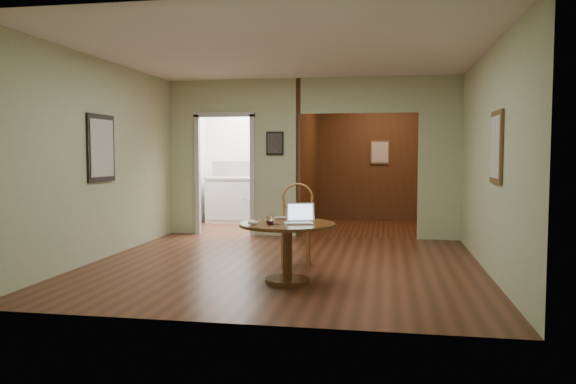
% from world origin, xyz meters
% --- Properties ---
extents(floor, '(5.00, 5.00, 0.00)m').
position_xyz_m(floor, '(0.00, 0.00, 0.00)').
color(floor, '#3F2112').
rests_on(floor, ground).
extents(room_shell, '(5.20, 7.50, 5.00)m').
position_xyz_m(room_shell, '(-0.47, 3.10, 1.29)').
color(room_shell, silver).
rests_on(room_shell, ground).
extents(dining_table, '(1.06, 1.06, 0.67)m').
position_xyz_m(dining_table, '(0.22, -0.93, 0.49)').
color(dining_table, brown).
rests_on(dining_table, ground).
extents(chair, '(0.46, 0.46, 1.05)m').
position_xyz_m(chair, '(0.17, 0.03, 0.58)').
color(chair, '#A4713A').
rests_on(chair, ground).
extents(open_laptop, '(0.35, 0.34, 0.22)m').
position_xyz_m(open_laptop, '(0.36, -0.92, 0.73)').
color(open_laptop, white).
rests_on(open_laptop, dining_table).
extents(closed_laptop, '(0.36, 0.28, 0.02)m').
position_xyz_m(closed_laptop, '(0.17, -0.60, 0.68)').
color(closed_laptop, silver).
rests_on(closed_laptop, dining_table).
extents(mouse, '(0.12, 0.07, 0.05)m').
position_xyz_m(mouse, '(-0.11, -1.18, 0.69)').
color(mouse, white).
rests_on(mouse, dining_table).
extents(wine_glass, '(0.10, 0.10, 0.11)m').
position_xyz_m(wine_glass, '(0.06, -1.12, 0.72)').
color(wine_glass, white).
rests_on(wine_glass, dining_table).
extents(pen, '(0.14, 0.02, 0.01)m').
position_xyz_m(pen, '(0.11, -1.08, 0.67)').
color(pen, navy).
rests_on(pen, dining_table).
extents(kitchen_cabinet, '(2.06, 0.60, 0.94)m').
position_xyz_m(kitchen_cabinet, '(-1.35, 4.20, 0.47)').
color(kitchen_cabinet, silver).
rests_on(kitchen_cabinet, ground).
extents(grocery_bag, '(0.42, 0.39, 0.33)m').
position_xyz_m(grocery_bag, '(-0.74, 4.20, 1.11)').
color(grocery_bag, '#CEB097').
rests_on(grocery_bag, kitchen_cabinet).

